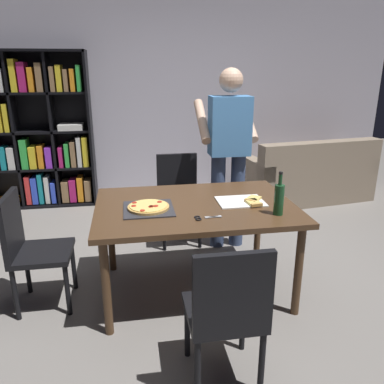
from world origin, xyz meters
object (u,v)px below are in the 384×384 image
at_px(dining_table, 195,213).
at_px(chair_far_side, 178,193).
at_px(chair_near_camera, 227,309).
at_px(chair_left_end, 29,244).
at_px(couch, 307,178).
at_px(person_serving_pizza, 229,149).
at_px(pepperoni_pizza_on_tray, 148,208).
at_px(kitchen_scissors, 203,218).
at_px(wine_bottle, 279,199).
at_px(bookshelf, 35,134).

height_order(dining_table, chair_far_side, chair_far_side).
distance_m(chair_near_camera, chair_left_end, 1.60).
xyz_separation_m(couch, person_serving_pizza, (-1.44, -1.20, 0.70)).
height_order(chair_left_end, pepperoni_pizza_on_tray, chair_left_end).
distance_m(chair_near_camera, pepperoni_pizza_on_tray, 1.05).
bearing_deg(chair_far_side, chair_near_camera, -90.00).
height_order(chair_left_end, kitchen_scissors, chair_left_end).
bearing_deg(couch, chair_near_camera, -122.48).
bearing_deg(chair_near_camera, person_serving_pizza, 75.53).
distance_m(chair_left_end, person_serving_pizza, 1.95).
bearing_deg(pepperoni_pizza_on_tray, person_serving_pizza, 45.67).
xyz_separation_m(dining_table, kitchen_scissors, (0.01, -0.29, 0.08)).
distance_m(chair_near_camera, wine_bottle, 0.96).
distance_m(couch, bookshelf, 3.63).
height_order(chair_near_camera, person_serving_pizza, person_serving_pizza).
distance_m(bookshelf, person_serving_pizza, 2.64).
bearing_deg(chair_left_end, chair_near_camera, -39.06).
xyz_separation_m(chair_left_end, wine_bottle, (1.79, -0.31, 0.36)).
bearing_deg(dining_table, kitchen_scissors, -88.81).
bearing_deg(dining_table, couch, 46.16).
distance_m(chair_far_side, couch, 2.15).
relative_size(chair_near_camera, chair_left_end, 1.00).
bearing_deg(dining_table, chair_near_camera, -90.00).
bearing_deg(wine_bottle, pepperoni_pizza_on_tray, 164.65).
relative_size(chair_near_camera, kitchen_scissors, 4.64).
bearing_deg(chair_near_camera, chair_far_side, 90.00).
xyz_separation_m(person_serving_pizza, wine_bottle, (0.08, -1.10, -0.13)).
relative_size(dining_table, wine_bottle, 4.81).
bearing_deg(chair_near_camera, bookshelf, 115.93).
distance_m(chair_far_side, person_serving_pizza, 0.71).
bearing_deg(bookshelf, couch, -6.18).
height_order(person_serving_pizza, wine_bottle, person_serving_pizza).
distance_m(pepperoni_pizza_on_tray, kitchen_scissors, 0.44).
xyz_separation_m(pepperoni_pizza_on_tray, wine_bottle, (0.91, -0.25, 0.10)).
distance_m(chair_near_camera, bookshelf, 3.79).
bearing_deg(bookshelf, pepperoni_pizza_on_tray, -62.13).
xyz_separation_m(chair_left_end, pepperoni_pizza_on_tray, (0.88, -0.06, 0.25)).
distance_m(couch, kitchen_scissors, 3.00).
xyz_separation_m(dining_table, couch, (1.91, 1.99, -0.37)).
height_order(bookshelf, pepperoni_pizza_on_tray, bookshelf).
bearing_deg(kitchen_scissors, chair_far_side, 90.27).
bearing_deg(kitchen_scissors, chair_near_camera, -90.49).
bearing_deg(chair_far_side, bookshelf, 140.39).
relative_size(couch, person_serving_pizza, 1.03).
bearing_deg(chair_left_end, person_serving_pizza, 24.81).
distance_m(dining_table, person_serving_pizza, 0.97).
bearing_deg(chair_far_side, dining_table, -90.00).
height_order(chair_near_camera, chair_left_end, same).
height_order(chair_near_camera, kitchen_scissors, chair_near_camera).
height_order(dining_table, chair_left_end, chair_left_end).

